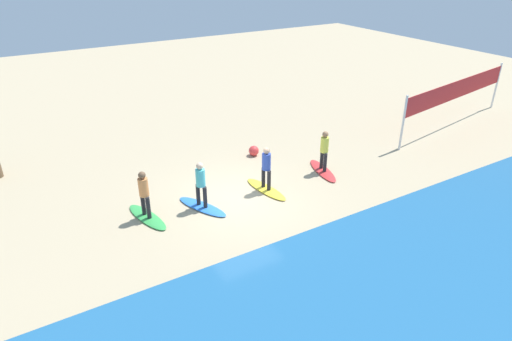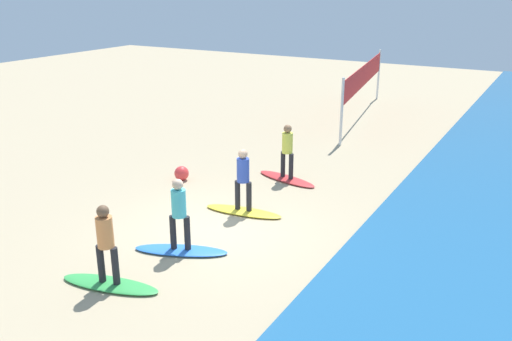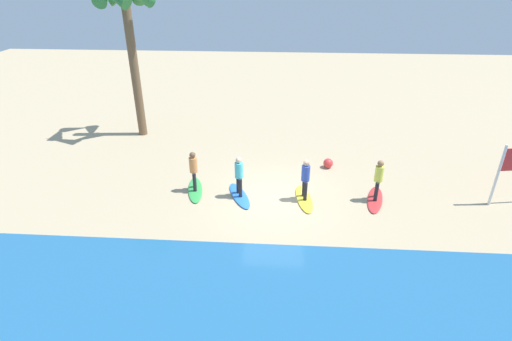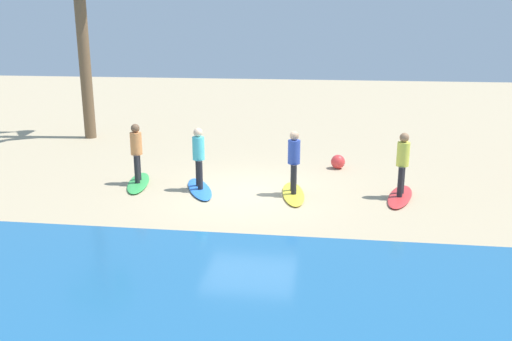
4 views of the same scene
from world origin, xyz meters
name	(u,v)px [view 1 (image 1 of 4)]	position (x,y,z in m)	size (l,w,h in m)	color
ground_plane	(238,198)	(0.00, 0.00, 0.00)	(60.00, 60.00, 0.00)	tan
surfboard_red	(323,171)	(-3.93, -0.12, 0.04)	(2.10, 0.56, 0.09)	red
surfer_red	(324,148)	(-3.93, -0.12, 1.04)	(0.32, 0.45, 1.64)	#232328
surfboard_yellow	(266,189)	(-1.16, 0.02, 0.04)	(2.10, 0.56, 0.09)	yellow
surfer_yellow	(266,165)	(-1.16, 0.02, 1.04)	(0.32, 0.46, 1.64)	#232328
surfboard_blue	(202,207)	(1.40, -0.06, 0.04)	(2.10, 0.56, 0.09)	blue
surfer_blue	(201,181)	(1.40, -0.06, 1.04)	(0.32, 0.44, 1.64)	#232328
surfboard_green	(147,217)	(3.25, -0.40, 0.04)	(2.10, 0.56, 0.09)	green
surfer_green	(144,191)	(3.25, -0.40, 1.04)	(0.32, 0.45, 1.64)	#232328
volleyball_net	(457,92)	(-12.67, -0.83, 1.79)	(8.98, 1.58, 2.50)	silver
beach_ball	(254,151)	(-2.35, -2.88, 0.22)	(0.44, 0.44, 0.44)	#E53838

